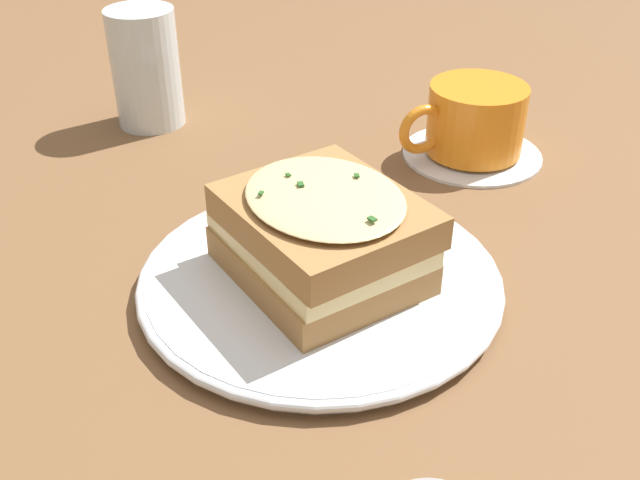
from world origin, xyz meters
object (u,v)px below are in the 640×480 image
at_px(dinner_plate, 320,279).
at_px(water_glass, 146,68).
at_px(sandwich, 322,234).
at_px(teacup_with_saucer, 474,124).

bearing_deg(dinner_plate, water_glass, -1.13).
relative_size(sandwich, water_glass, 1.18).
relative_size(dinner_plate, teacup_with_saucer, 1.77).
height_order(teacup_with_saucer, water_glass, water_glass).
relative_size(dinner_plate, water_glass, 2.21).
bearing_deg(water_glass, teacup_with_saucer, -136.09).
relative_size(teacup_with_saucer, water_glass, 1.25).
height_order(dinner_plate, sandwich, sandwich).
xyz_separation_m(teacup_with_saucer, water_glass, (0.23, 0.22, 0.03)).
xyz_separation_m(sandwich, water_glass, (0.33, -0.01, 0.01)).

